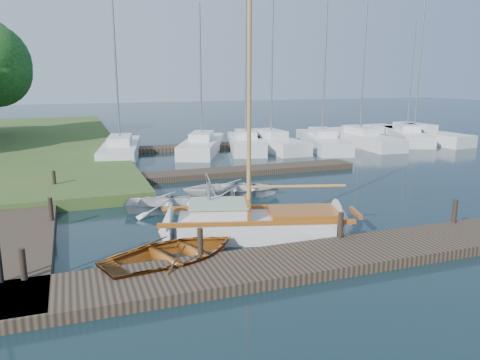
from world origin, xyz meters
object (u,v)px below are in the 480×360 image
object	(u,v)px
marina_boat_2	(246,142)
mooring_post_2	(341,225)
mooring_post_1	(200,242)
marina_boat_1	(202,144)
marina_boat_4	(322,140)
marina_boat_5	(360,137)
marina_boat_7	(414,134)
tender_b	(210,185)
marina_boat_0	(120,148)
tender_a	(174,201)
mooring_post_4	(51,209)
mooring_post_0	(23,264)
mooring_post_5	(54,180)
tender_c	(240,187)
dinghy	(174,251)
sailboat	(260,226)
mooring_post_3	(455,211)
marina_boat_3	(271,141)
marina_boat_6	(407,135)

from	to	relation	value
marina_boat_2	mooring_post_2	bearing A→B (deg)	-176.62
mooring_post_1	marina_boat_1	size ratio (longest dim) A/B	0.08
marina_boat_4	marina_boat_5	bearing A→B (deg)	-67.97
marina_boat_5	marina_boat_7	bearing A→B (deg)	-80.71
tender_b	marina_boat_0	world-z (taller)	marina_boat_0
tender_a	mooring_post_4	bearing A→B (deg)	116.65
mooring_post_0	tender_b	size ratio (longest dim) A/B	0.34
marina_boat_2	marina_boat_5	xyz separation A→B (m)	(9.21, -0.63, 0.00)
tender_a	marina_boat_2	xyz separation A→B (m)	(8.17, 13.60, 0.18)
mooring_post_5	marina_boat_7	bearing A→B (deg)	18.79
tender_c	marina_boat_7	bearing A→B (deg)	-38.90
marina_boat_7	mooring_post_4	bearing A→B (deg)	112.27
dinghy	tender_c	distance (m)	8.19
sailboat	marina_boat_5	world-z (taller)	marina_boat_5
marina_boat_0	marina_boat_2	world-z (taller)	marina_boat_0
sailboat	marina_boat_4	size ratio (longest dim) A/B	0.89
mooring_post_4	marina_boat_5	bearing A→B (deg)	32.11
mooring_post_2	tender_b	xyz separation A→B (m)	(-2.16, 6.99, -0.08)
mooring_post_5	marina_boat_4	world-z (taller)	marina_boat_4
marina_boat_2	mooring_post_3	bearing A→B (deg)	-163.48
tender_a	marina_boat_1	bearing A→B (deg)	-2.62
mooring_post_5	sailboat	size ratio (longest dim) A/B	0.08
tender_b	mooring_post_5	bearing A→B (deg)	65.64
mooring_post_2	marina_boat_7	xyz separation A→B (m)	(19.12, 19.40, -0.14)
mooring_post_4	tender_c	world-z (taller)	mooring_post_4
tender_c	mooring_post_5	bearing A→B (deg)	89.36
tender_a	marina_boat_4	distance (m)	18.73
mooring_post_1	marina_boat_2	world-z (taller)	marina_boat_2
mooring_post_1	mooring_post_0	bearing A→B (deg)	180.00
mooring_post_3	tender_c	size ratio (longest dim) A/B	0.22
mooring_post_4	tender_a	bearing A→B (deg)	9.44
marina_boat_2	marina_boat_7	world-z (taller)	marina_boat_7
mooring_post_1	tender_a	distance (m)	5.78
tender_b	marina_boat_4	world-z (taller)	marina_boat_4
marina_boat_0	sailboat	bearing A→B (deg)	-160.97
dinghy	marina_boat_3	distance (m)	21.93
mooring_post_0	marina_boat_4	distance (m)	26.31
marina_boat_0	marina_boat_3	distance (m)	10.70
mooring_post_3	mooring_post_5	size ratio (longest dim) A/B	1.00
mooring_post_0	mooring_post_1	bearing A→B (deg)	0.00
marina_boat_4	tender_c	bearing A→B (deg)	152.79
marina_boat_0	marina_boat_6	bearing A→B (deg)	-80.59
mooring_post_2	tender_a	xyz separation A→B (m)	(-4.01, 5.75, -0.31)
mooring_post_0	marina_boat_2	distance (m)	23.40
mooring_post_3	marina_boat_4	distance (m)	19.12
mooring_post_1	tender_a	bearing A→B (deg)	85.13
mooring_post_3	marina_boat_3	world-z (taller)	marina_boat_3
mooring_post_3	tender_a	bearing A→B (deg)	145.97
tender_c	marina_boat_5	size ratio (longest dim) A/B	0.31
tender_c	marina_boat_0	distance (m)	12.76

